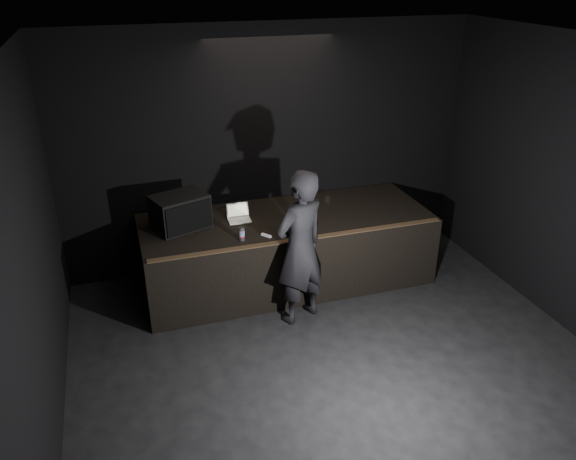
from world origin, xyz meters
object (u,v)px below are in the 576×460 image
(stage_riser, at_px, (287,249))
(stage_monitor, at_px, (180,212))
(laptop, at_px, (239,216))
(beer_can, at_px, (242,234))
(person, at_px, (300,248))

(stage_riser, distance_m, stage_monitor, 1.61)
(stage_monitor, xyz_separation_m, laptop, (0.78, 0.03, -0.18))
(stage_monitor, distance_m, laptop, 0.80)
(beer_can, bearing_deg, stage_riser, 33.23)
(stage_monitor, xyz_separation_m, person, (1.30, -1.06, -0.22))
(stage_monitor, relative_size, laptop, 2.58)
(person, bearing_deg, stage_monitor, -62.96)
(beer_can, bearing_deg, stage_monitor, 138.32)
(stage_riser, distance_m, person, 1.09)
(stage_riser, xyz_separation_m, person, (-0.13, -0.95, 0.51))
(stage_monitor, height_order, laptop, stage_monitor)
(beer_can, distance_m, person, 0.78)
(stage_monitor, bearing_deg, person, -58.56)
(person, bearing_deg, beer_can, -60.03)
(laptop, bearing_deg, stage_riser, -9.34)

